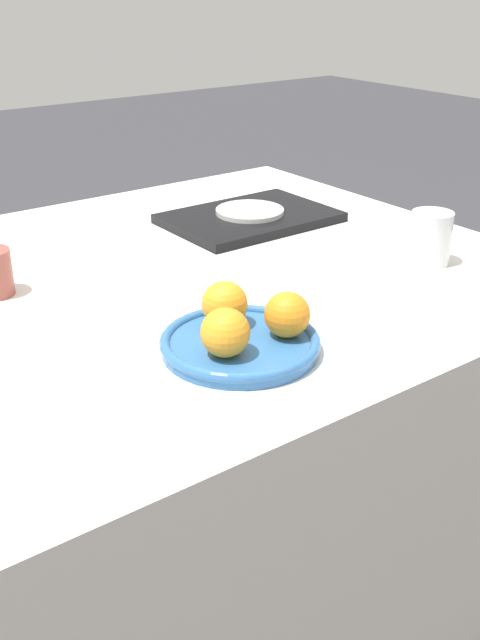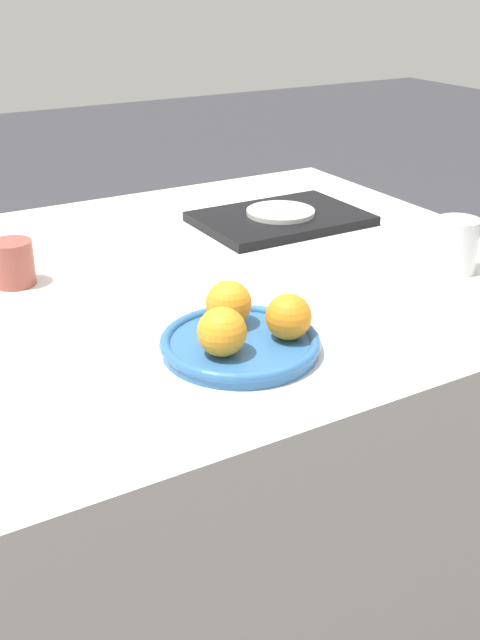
{
  "view_description": "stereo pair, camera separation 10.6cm",
  "coord_description": "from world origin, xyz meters",
  "px_view_note": "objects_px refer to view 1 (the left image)",
  "views": [
    {
      "loc": [
        -0.63,
        -1.08,
        1.22
      ],
      "look_at": [
        -0.06,
        -0.31,
        0.76
      ],
      "focal_mm": 42.0,
      "sensor_mm": 36.0,
      "label": 1
    },
    {
      "loc": [
        -0.55,
        -1.14,
        1.22
      ],
      "look_at": [
        -0.06,
        -0.31,
        0.76
      ],
      "focal_mm": 42.0,
      "sensor_mm": 36.0,
      "label": 2
    }
  ],
  "objects_px": {
    "orange_2": "(285,315)",
    "water_glass": "(430,238)",
    "orange_1": "(225,333)",
    "side_plate": "(250,211)",
    "orange_0": "(225,304)",
    "serving_tray": "(250,218)",
    "fruit_platter": "(240,343)"
  },
  "relations": [
    {
      "from": "orange_2",
      "to": "water_glass",
      "type": "distance_m",
      "value": 0.45
    },
    {
      "from": "orange_1",
      "to": "side_plate",
      "type": "distance_m",
      "value": 0.65
    },
    {
      "from": "orange_0",
      "to": "orange_1",
      "type": "relative_size",
      "value": 1.0
    },
    {
      "from": "orange_2",
      "to": "water_glass",
      "type": "relative_size",
      "value": 0.68
    },
    {
      "from": "orange_2",
      "to": "serving_tray",
      "type": "height_order",
      "value": "orange_2"
    },
    {
      "from": "serving_tray",
      "to": "orange_2",
      "type": "bearing_deg",
      "value": -122.27
    },
    {
      "from": "orange_2",
      "to": "serving_tray",
      "type": "xyz_separation_m",
      "value": [
        0.31,
        0.5,
        -0.04
      ]
    },
    {
      "from": "serving_tray",
      "to": "orange_0",
      "type": "bearing_deg",
      "value": -131.09
    },
    {
      "from": "water_glass",
      "to": "serving_tray",
      "type": "distance_m",
      "value": 0.41
    },
    {
      "from": "orange_0",
      "to": "orange_1",
      "type": "bearing_deg",
      "value": -124.91
    },
    {
      "from": "orange_2",
      "to": "side_plate",
      "type": "xyz_separation_m",
      "value": [
        0.31,
        0.5,
        -0.03
      ]
    },
    {
      "from": "orange_2",
      "to": "side_plate",
      "type": "height_order",
      "value": "orange_2"
    },
    {
      "from": "water_glass",
      "to": "serving_tray",
      "type": "relative_size",
      "value": 0.28
    },
    {
      "from": "fruit_platter",
      "to": "water_glass",
      "type": "distance_m",
      "value": 0.5
    },
    {
      "from": "orange_2",
      "to": "water_glass",
      "type": "height_order",
      "value": "water_glass"
    },
    {
      "from": "orange_0",
      "to": "orange_2",
      "type": "distance_m",
      "value": 0.1
    },
    {
      "from": "orange_0",
      "to": "serving_tray",
      "type": "bearing_deg",
      "value": 48.91
    },
    {
      "from": "orange_1",
      "to": "water_glass",
      "type": "height_order",
      "value": "water_glass"
    },
    {
      "from": "orange_0",
      "to": "fruit_platter",
      "type": "bearing_deg",
      "value": -102.7
    },
    {
      "from": "side_plate",
      "to": "serving_tray",
      "type": "bearing_deg",
      "value": 0.0
    },
    {
      "from": "serving_tray",
      "to": "side_plate",
      "type": "bearing_deg",
      "value": 0.0
    },
    {
      "from": "orange_0",
      "to": "side_plate",
      "type": "xyz_separation_m",
      "value": [
        0.36,
        0.42,
        -0.03
      ]
    },
    {
      "from": "fruit_platter",
      "to": "orange_0",
      "type": "bearing_deg",
      "value": 77.3
    },
    {
      "from": "fruit_platter",
      "to": "side_plate",
      "type": "relative_size",
      "value": 1.58
    },
    {
      "from": "orange_2",
      "to": "orange_1",
      "type": "bearing_deg",
      "value": 177.9
    },
    {
      "from": "orange_1",
      "to": "serving_tray",
      "type": "relative_size",
      "value": 0.2
    },
    {
      "from": "orange_0",
      "to": "side_plate",
      "type": "height_order",
      "value": "orange_0"
    },
    {
      "from": "serving_tray",
      "to": "fruit_platter",
      "type": "bearing_deg",
      "value": -128.54
    },
    {
      "from": "fruit_platter",
      "to": "water_glass",
      "type": "xyz_separation_m",
      "value": [
        0.49,
        0.08,
        0.04
      ]
    },
    {
      "from": "orange_2",
      "to": "serving_tray",
      "type": "distance_m",
      "value": 0.59
    },
    {
      "from": "orange_0",
      "to": "orange_1",
      "type": "height_order",
      "value": "same"
    },
    {
      "from": "fruit_platter",
      "to": "orange_1",
      "type": "bearing_deg",
      "value": -151.39
    }
  ]
}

